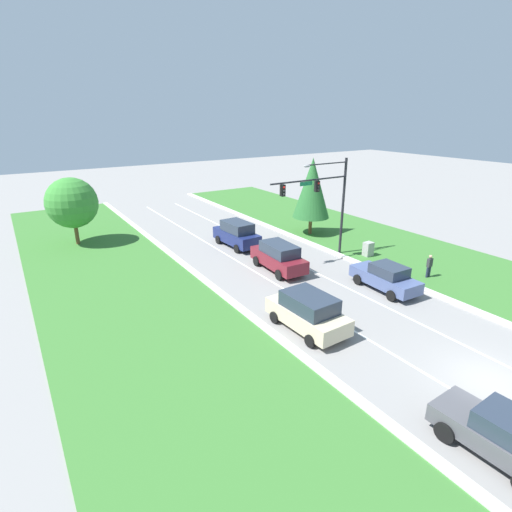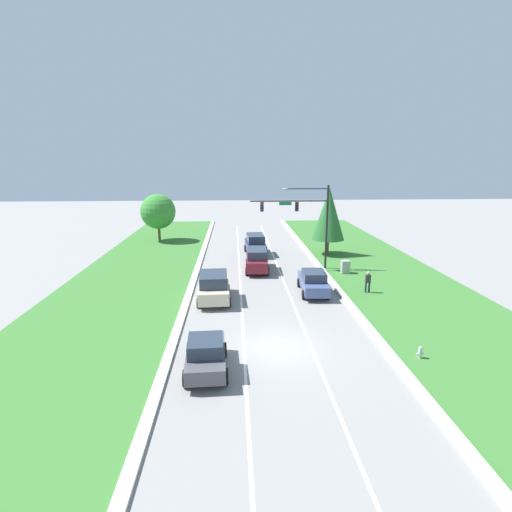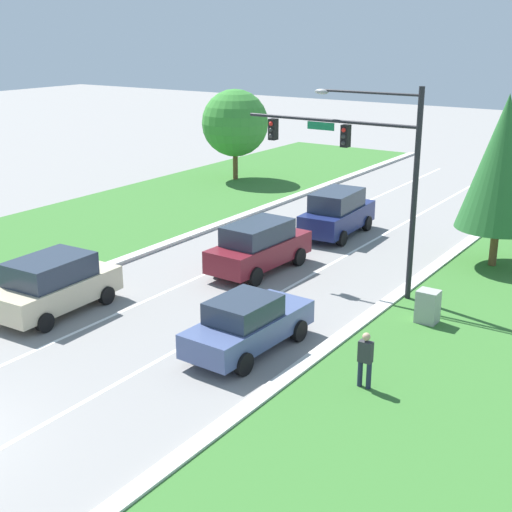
# 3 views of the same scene
# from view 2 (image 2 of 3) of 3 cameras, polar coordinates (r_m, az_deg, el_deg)

# --- Properties ---
(ground_plane) EXTENTS (160.00, 160.00, 0.00)m
(ground_plane) POSITION_cam_2_polar(r_m,az_deg,el_deg) (21.79, 3.13, -13.01)
(ground_plane) COLOR gray
(curb_strip_right) EXTENTS (0.50, 90.00, 0.15)m
(curb_strip_right) POSITION_cam_2_polar(r_m,az_deg,el_deg) (23.03, 17.57, -11.92)
(curb_strip_right) COLOR beige
(curb_strip_right) RESTS_ON ground_plane
(curb_strip_left) EXTENTS (0.50, 90.00, 0.15)m
(curb_strip_left) POSITION_cam_2_polar(r_m,az_deg,el_deg) (21.91, -12.12, -12.94)
(curb_strip_left) COLOR beige
(curb_strip_left) RESTS_ON ground_plane
(grass_verge_right) EXTENTS (10.00, 90.00, 0.08)m
(grass_verge_right) POSITION_cam_2_polar(r_m,az_deg,el_deg) (25.33, 28.95, -10.75)
(grass_verge_right) COLOR #38702D
(grass_verge_right) RESTS_ON ground_plane
(grass_verge_left) EXTENTS (10.00, 90.00, 0.08)m
(grass_verge_left) POSITION_cam_2_polar(r_m,az_deg,el_deg) (23.32, -25.27, -12.40)
(grass_verge_left) COLOR #38702D
(grass_verge_left) RESTS_ON ground_plane
(lane_stripe_inner_left) EXTENTS (0.14, 81.00, 0.01)m
(lane_stripe_inner_left) POSITION_cam_2_polar(r_m,az_deg,el_deg) (21.67, -1.73, -13.13)
(lane_stripe_inner_left) COLOR white
(lane_stripe_inner_left) RESTS_ON ground_plane
(lane_stripe_inner_right) EXTENTS (0.14, 81.00, 0.01)m
(lane_stripe_inner_right) POSITION_cam_2_polar(r_m,az_deg,el_deg) (22.04, 7.91, -12.79)
(lane_stripe_inner_right) COLOR white
(lane_stripe_inner_right) RESTS_ON ground_plane
(traffic_signal_mast) EXTENTS (6.96, 0.41, 7.60)m
(traffic_signal_mast) POSITION_cam_2_polar(r_m,az_deg,el_deg) (35.80, 7.03, 5.93)
(traffic_signal_mast) COLOR black
(traffic_signal_mast) RESTS_ON ground_plane
(burgundy_suv) EXTENTS (2.23, 5.03, 2.04)m
(burgundy_suv) POSITION_cam_2_polar(r_m,az_deg,el_deg) (35.76, 0.15, -0.49)
(burgundy_suv) COLOR maroon
(burgundy_suv) RESTS_ON ground_plane
(graphite_sedan) EXTENTS (2.13, 4.20, 1.72)m
(graphite_sedan) POSITION_cam_2_polar(r_m,az_deg,el_deg) (19.42, -7.17, -13.74)
(graphite_sedan) COLOR #4C4C51
(graphite_sedan) RESTS_ON ground_plane
(slate_blue_sedan) EXTENTS (2.14, 4.72, 1.75)m
(slate_blue_sedan) POSITION_cam_2_polar(r_m,az_deg,el_deg) (30.16, 8.19, -3.67)
(slate_blue_sedan) COLOR #475684
(slate_blue_sedan) RESTS_ON ground_plane
(navy_suv) EXTENTS (2.28, 4.88, 2.16)m
(navy_suv) POSITION_cam_2_polar(r_m,az_deg,el_deg) (41.98, -0.09, 1.69)
(navy_suv) COLOR navy
(navy_suv) RESTS_ON ground_plane
(champagne_suv) EXTENTS (2.42, 4.72, 1.98)m
(champagne_suv) POSITION_cam_2_polar(r_m,az_deg,el_deg) (28.48, -6.05, -4.36)
(champagne_suv) COLOR beige
(champagne_suv) RESTS_ON ground_plane
(utility_cabinet) EXTENTS (0.70, 0.60, 1.19)m
(utility_cabinet) POSITION_cam_2_polar(r_m,az_deg,el_deg) (35.78, 12.64, -1.58)
(utility_cabinet) COLOR #9E9E99
(utility_cabinet) RESTS_ON ground_plane
(pedestrian) EXTENTS (0.40, 0.22, 1.69)m
(pedestrian) POSITION_cam_2_polar(r_m,az_deg,el_deg) (30.92, 15.69, -3.50)
(pedestrian) COLOR #232842
(pedestrian) RESTS_ON ground_plane
(fire_hydrant) EXTENTS (0.34, 0.20, 0.70)m
(fire_hydrant) POSITION_cam_2_polar(r_m,az_deg,el_deg) (22.10, 22.39, -12.69)
(fire_hydrant) COLOR #B7B7BC
(fire_hydrant) RESTS_ON ground_plane
(conifer_near_right_tree) EXTENTS (3.35, 3.35, 7.04)m
(conifer_near_right_tree) POSITION_cam_2_polar(r_m,az_deg,el_deg) (41.93, 10.35, 5.95)
(conifer_near_right_tree) COLOR brown
(conifer_near_right_tree) RESTS_ON ground_plane
(oak_near_left_tree) EXTENTS (4.21, 4.21, 5.78)m
(oak_near_left_tree) POSITION_cam_2_polar(r_m,az_deg,el_deg) (49.97, -13.82, 6.19)
(oak_near_left_tree) COLOR brown
(oak_near_left_tree) RESTS_ON ground_plane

